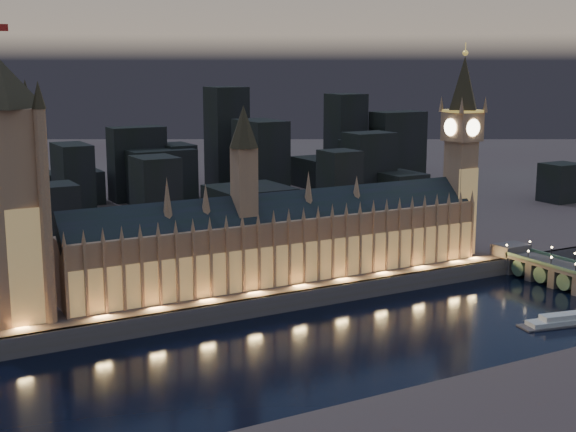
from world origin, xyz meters
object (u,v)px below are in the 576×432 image
river_boat (564,321)px  victoria_tower (6,178)px  palace_of_westminster (284,239)px  elizabeth_tower (462,138)px

river_boat → victoria_tower: bearing=155.2°
palace_of_westminster → elizabeth_tower: size_ratio=1.92×
palace_of_westminster → elizabeth_tower: elizabeth_tower is taller
river_boat → elizabeth_tower: bearing=76.2°
victoria_tower → elizabeth_tower: victoria_tower is taller
palace_of_westminster → elizabeth_tower: (101.51, 0.18, 40.13)m
palace_of_westminster → river_boat: size_ratio=5.07×
elizabeth_tower → river_boat: (-22.22, -90.40, -64.95)m
victoria_tower → river_boat: 223.96m
palace_of_westminster → elizabeth_tower: 109.15m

